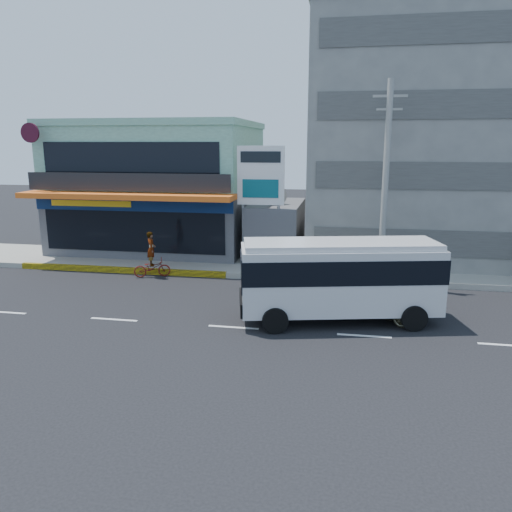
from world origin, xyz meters
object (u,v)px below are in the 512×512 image
Objects in this scene: satellite_dish at (274,203)px; utility_pole_near at (385,182)px; shop_building at (162,190)px; sedan at (370,294)px; concrete_building at (445,144)px; motorcycle_rider at (152,262)px; billboard at (261,182)px; minibus at (340,274)px.

utility_pole_near is at bearing -30.96° from satellite_dish.
utility_pole_near is at bearing -25.06° from shop_building.
sedan is (13.26, -11.36, -3.15)m from shop_building.
satellite_dish is 7.17m from utility_pole_near.
shop_building is 0.77× the size of concrete_building.
satellite_dish is 0.15× the size of utility_pole_near.
motorcycle_rider is (2.03, -7.34, -3.18)m from shop_building.
sedan is (5.76, -6.62, -4.08)m from billboard.
sedan is 11.93m from motorcycle_rider.
shop_building reaches higher than motorcycle_rider.
motorcycle_rider is at bearing -74.50° from shop_building.
satellite_dish is 0.61× the size of motorcycle_rider.
minibus is at bearing -67.17° from satellite_dish.
billboard reaches higher than motorcycle_rider.
minibus is at bearing -108.73° from utility_pole_near.
minibus is at bearing -27.13° from motorcycle_rider.
satellite_dish is at bearing 149.04° from utility_pole_near.
utility_pole_near is at bearing 12.15° from sedan.
billboard is at bearing 120.30° from minibus.
motorcycle_rider is at bearing -143.62° from satellite_dish.
concrete_building reaches higher than utility_pole_near.
shop_building is at bearing 70.25° from sedan.
sedan is at bearing -19.72° from motorcycle_rider.
satellite_dish is (8.00, -2.95, -0.42)m from shop_building.
motorcycle_rider is (-5.97, -4.39, -2.76)m from satellite_dish.
concrete_building is at bearing 27.73° from motorcycle_rider.
utility_pole_near is 1.22× the size of minibus.
motorcycle_rider is (-15.97, -8.39, -6.19)m from concrete_building.
motorcycle_rider is (-9.97, 5.11, -1.14)m from minibus.
shop_building is at bearing 105.50° from motorcycle_rider.
billboard reaches higher than sedan.
concrete_building is 6.50× the size of motorcycle_rider.
shop_building is 1.80× the size of billboard.
billboard is 0.84× the size of minibus.
concrete_building reaches higher than satellite_dish.
satellite_dish is at bearing -20.21° from shop_building.
shop_building reaches higher than satellite_dish.
motorcycle_rider is at bearing 91.12° from sedan.
utility_pole_near is (14.00, -6.55, 1.15)m from shop_building.
utility_pole_near is (6.50, -1.80, 0.22)m from billboard.
billboard is at bearing 25.39° from motorcycle_rider.
satellite_dish is at bearing 74.48° from billboard.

